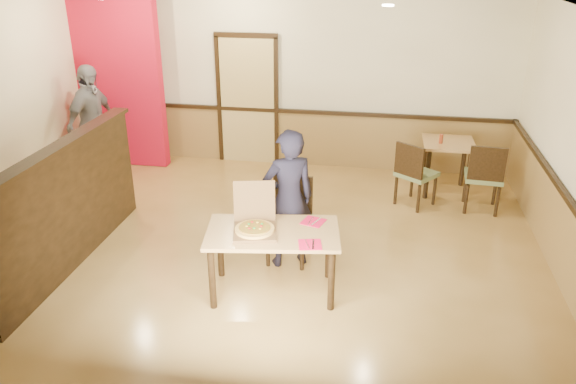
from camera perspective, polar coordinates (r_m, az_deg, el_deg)
name	(u,v)px	position (r m, az deg, el deg)	size (l,w,h in m)	color
floor	(247,268)	(6.55, -4.23, -7.70)	(7.00, 7.00, 0.00)	tan
ceiling	(238,15)	(5.63, -5.11, 17.44)	(7.00, 7.00, 0.00)	black
wall_back	(296,82)	(9.25, 0.80, 11.15)	(7.00, 7.00, 0.00)	#FBF1C4
wainscot_back	(295,138)	(9.47, 0.74, 5.49)	(7.00, 0.04, 0.90)	olive
chair_rail_back	(295,111)	(9.31, 0.74, 8.20)	(7.00, 0.06, 0.06)	black
wainscot_right	(575,261)	(6.49, 27.10, -6.25)	(0.04, 7.00, 0.90)	olive
back_door	(248,101)	(9.45, -4.11, 9.18)	(0.90, 0.06, 2.10)	tan
booth_partition	(68,205)	(6.79, -21.47, -1.21)	(0.20, 3.10, 1.44)	black
red_accent_panel	(114,81)	(9.67, -17.23, 10.68)	(1.60, 0.20, 2.78)	#B90D26
spot_c	(388,5)	(6.94, 10.13, 18.18)	(0.14, 0.14, 0.02)	#FFE3B2
main_table	(273,240)	(5.82, -1.56, -4.93)	(1.46, 0.97, 0.73)	#AC8148
diner_chair	(290,216)	(6.52, 0.23, -2.41)	(0.51, 0.51, 0.98)	olive
side_chair_left	(414,172)	(8.03, 12.69, 2.01)	(0.66, 0.66, 0.95)	olive
side_chair_right	(484,175)	(8.11, 19.32, 1.64)	(0.53, 0.53, 1.00)	olive
side_table	(447,153)	(8.61, 15.90, 3.79)	(0.74, 0.74, 0.79)	#AC8148
diner	(289,199)	(6.26, 0.07, -0.74)	(0.59, 0.39, 1.63)	black
passerby	(92,123)	(9.25, -19.28, 6.63)	(1.06, 0.44, 1.80)	gray
pizza_box	(255,226)	(5.75, -3.41, -3.46)	(0.53, 0.59, 0.46)	brown
pizza	(255,229)	(5.71, -3.41, -3.79)	(0.40, 0.40, 0.03)	#E7B854
napkin_near	(310,244)	(5.51, 2.25, -5.35)	(0.27, 0.27, 0.01)	red
napkin_far	(313,222)	(5.95, 2.58, -3.02)	(0.28, 0.28, 0.01)	red
condiment	(441,139)	(8.44, 15.29, 5.25)	(0.05, 0.05, 0.14)	#93371A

